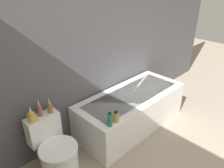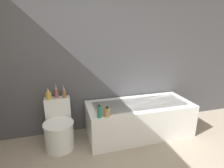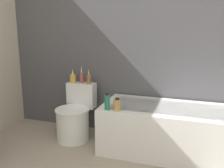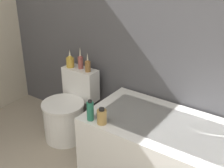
{
  "view_description": "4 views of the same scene",
  "coord_description": "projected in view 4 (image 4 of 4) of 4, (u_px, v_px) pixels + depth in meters",
  "views": [
    {
      "loc": [
        -1.38,
        0.21,
        2.05
      ],
      "look_at": [
        0.11,
        1.72,
        0.97
      ],
      "focal_mm": 35.0,
      "sensor_mm": 36.0,
      "label": 1
    },
    {
      "loc": [
        -0.43,
        -0.43,
        1.62
      ],
      "look_at": [
        0.2,
        1.79,
        0.92
      ],
      "focal_mm": 28.0,
      "sensor_mm": 36.0,
      "label": 2
    },
    {
      "loc": [
        0.87,
        -0.87,
        1.42
      ],
      "look_at": [
        0.01,
        1.67,
        0.8
      ],
      "focal_mm": 42.0,
      "sensor_mm": 36.0,
      "label": 3
    },
    {
      "loc": [
        1.35,
        -0.05,
        1.88
      ],
      "look_at": [
        0.11,
        1.74,
        0.83
      ],
      "focal_mm": 50.0,
      "sensor_mm": 36.0,
      "label": 4
    }
  ],
  "objects": [
    {
      "name": "bathtub",
      "position": [
        184.0,
        159.0,
        2.48
      ],
      "size": [
        1.66,
        0.71,
        0.53
      ],
      "color": "white",
      "rests_on": "ground"
    },
    {
      "name": "toilet",
      "position": [
        68.0,
        112.0,
        3.13
      ],
      "size": [
        0.42,
        0.57,
        0.67
      ],
      "color": "white",
      "rests_on": "ground"
    },
    {
      "name": "vase_bronze",
      "position": [
        88.0,
        65.0,
        3.03
      ],
      "size": [
        0.05,
        0.05,
        0.2
      ],
      "color": "olive",
      "rests_on": "toilet"
    },
    {
      "name": "vase_silver",
      "position": [
        80.0,
        61.0,
        3.1
      ],
      "size": [
        0.05,
        0.05,
        0.23
      ],
      "color": "#994C47",
      "rests_on": "toilet"
    },
    {
      "name": "shampoo_bottle_tall",
      "position": [
        90.0,
        111.0,
        2.49
      ],
      "size": [
        0.06,
        0.06,
        0.18
      ],
      "color": "#267259",
      "rests_on": "bathtub"
    },
    {
      "name": "vase_gold",
      "position": [
        70.0,
        61.0,
        3.14
      ],
      "size": [
        0.08,
        0.08,
        0.18
      ],
      "color": "gold",
      "rests_on": "toilet"
    },
    {
      "name": "shampoo_bottle_short",
      "position": [
        102.0,
        117.0,
        2.45
      ],
      "size": [
        0.08,
        0.08,
        0.14
      ],
      "color": "tan",
      "rests_on": "bathtub"
    },
    {
      "name": "wall_back_tiled",
      "position": [
        140.0,
        9.0,
        2.69
      ],
      "size": [
        6.4,
        0.06,
        2.6
      ],
      "color": "#4C4C51",
      "rests_on": "ground_plane"
    }
  ]
}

